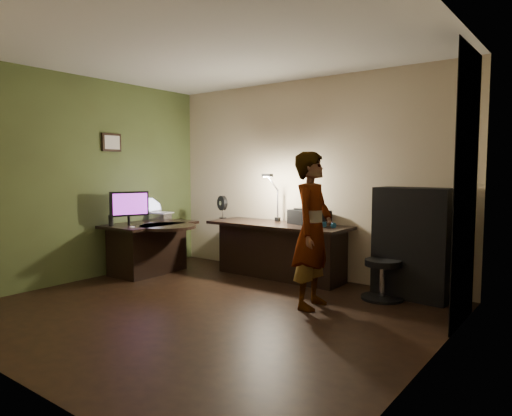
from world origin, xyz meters
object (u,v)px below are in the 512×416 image
Objects in this scene: cabinet at (414,243)px; person at (313,230)px; desk_right at (278,251)px; desk_left at (150,248)px; monitor at (129,214)px; office_chair at (383,262)px.

person is at bearing -122.84° from cabinet.
desk_right is 1.81m from cabinet.
desk_left is 1.83m from desk_right.
desk_left is 2.35× the size of monitor.
cabinet is at bearing -44.00° from person.
desk_left is 0.75× the size of person.
monitor is (-3.43, -1.34, 0.24)m from cabinet.
office_chair is 0.97m from person.
person reaches higher than desk_right.
office_chair reaches higher than desk_right.
office_chair is (3.18, 1.05, -0.45)m from monitor.
office_chair is (-0.25, -0.28, -0.21)m from cabinet.
cabinet reaches higher than desk_left.
cabinet reaches higher than desk_right.
office_chair is at bearing -127.58° from cabinet.
person is at bearing -111.73° from office_chair.
cabinet is at bearing 4.90° from desk_right.
desk_right is 2.34× the size of office_chair.
cabinet is at bearing 43.08° from monitor.
desk_left is 2.69m from person.
cabinet reaches higher than office_chair.
desk_left is at bearing -151.78° from desk_right.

